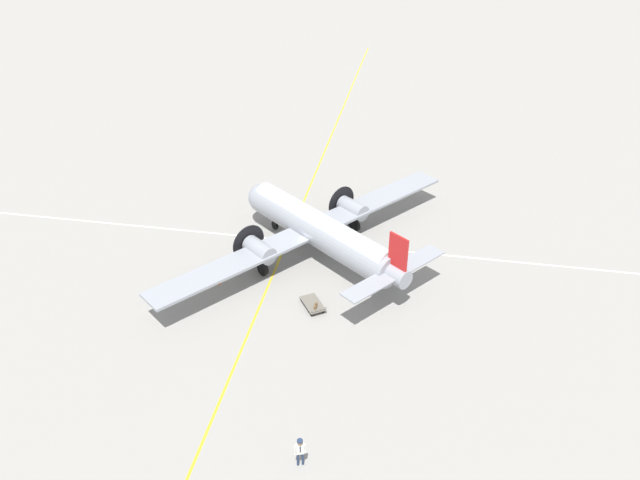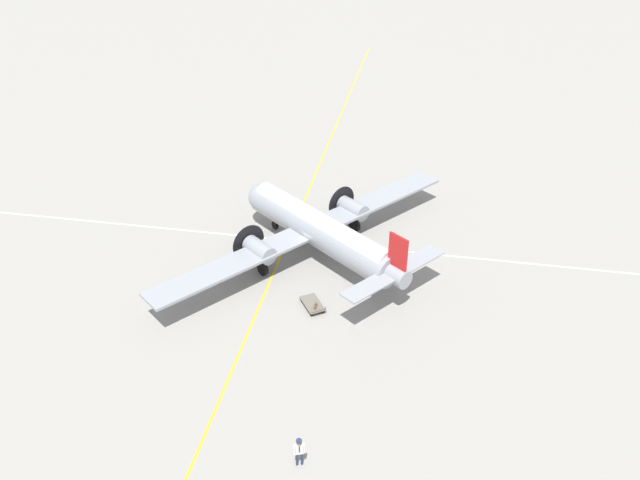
% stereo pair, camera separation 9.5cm
% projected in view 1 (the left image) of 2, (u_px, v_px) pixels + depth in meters
% --- Properties ---
extents(ground_plane, '(300.00, 300.00, 0.00)m').
position_uv_depth(ground_plane, '(320.00, 257.00, 47.62)').
color(ground_plane, gray).
extents(apron_line_eastwest, '(120.00, 0.16, 0.01)m').
position_uv_depth(apron_line_eastwest, '(282.00, 253.00, 48.07)').
color(apron_line_eastwest, gold).
rests_on(apron_line_eastwest, ground_plane).
extents(apron_line_northsouth, '(0.16, 120.00, 0.01)m').
position_uv_depth(apron_line_northsouth, '(324.00, 244.00, 49.26)').
color(apron_line_northsouth, silver).
rests_on(apron_line_northsouth, ground_plane).
extents(airliner_main, '(22.81, 19.38, 5.47)m').
position_uv_depth(airliner_main, '(317.00, 228.00, 46.59)').
color(airliner_main, '#9399A3').
rests_on(airliner_main, ground_plane).
extents(crew_foreground, '(0.38, 0.58, 1.80)m').
position_uv_depth(crew_foreground, '(300.00, 449.00, 30.95)').
color(crew_foreground, navy).
rests_on(crew_foreground, ground_plane).
extents(suitcase_near_door, '(0.50, 0.17, 0.60)m').
position_uv_depth(suitcase_near_door, '(316.00, 308.00, 41.90)').
color(suitcase_near_door, brown).
rests_on(suitcase_near_door, ground_plane).
extents(baggage_cart, '(2.39, 2.11, 0.56)m').
position_uv_depth(baggage_cart, '(313.00, 304.00, 42.27)').
color(baggage_cart, '#6B665B').
rests_on(baggage_cart, ground_plane).
extents(traffic_cone, '(0.36, 0.36, 0.47)m').
position_uv_depth(traffic_cone, '(218.00, 281.00, 44.64)').
color(traffic_cone, orange).
rests_on(traffic_cone, ground_plane).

